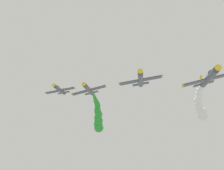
{
  "coord_description": "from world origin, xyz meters",
  "views": [
    {
      "loc": [
        -7.06,
        57.46,
        73.46
      ],
      "look_at": [
        0.0,
        0.0,
        88.99
      ],
      "focal_mm": 39.85,
      "sensor_mm": 36.0,
      "label": 1
    }
  ],
  "objects_px": {
    "airplane_lead": "(209,78)",
    "airplane_right_inner": "(88,89)",
    "airplane_left_outer": "(60,90)",
    "airplane_left_inner": "(141,79)"
  },
  "relations": [
    {
      "from": "airplane_lead",
      "to": "airplane_right_inner",
      "type": "distance_m",
      "value": 32.44
    },
    {
      "from": "airplane_lead",
      "to": "airplane_left_outer",
      "type": "distance_m",
      "value": 47.4
    },
    {
      "from": "airplane_lead",
      "to": "airplane_left_inner",
      "type": "distance_m",
      "value": 14.6
    },
    {
      "from": "airplane_lead",
      "to": "airplane_left_outer",
      "type": "height_order",
      "value": "airplane_left_outer"
    },
    {
      "from": "airplane_left_inner",
      "to": "airplane_right_inner",
      "type": "bearing_deg",
      "value": -39.43
    },
    {
      "from": "airplane_lead",
      "to": "airplane_right_inner",
      "type": "bearing_deg",
      "value": -37.23
    },
    {
      "from": "airplane_left_inner",
      "to": "airplane_right_inner",
      "type": "xyz_separation_m",
      "value": [
        13.83,
        -11.37,
        0.97
      ]
    },
    {
      "from": "airplane_left_inner",
      "to": "airplane_right_inner",
      "type": "relative_size",
      "value": 1.0
    },
    {
      "from": "airplane_lead",
      "to": "airplane_left_inner",
      "type": "bearing_deg",
      "value": -34.49
    },
    {
      "from": "airplane_left_outer",
      "to": "airplane_right_inner",
      "type": "bearing_deg",
      "value": 139.52
    }
  ]
}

